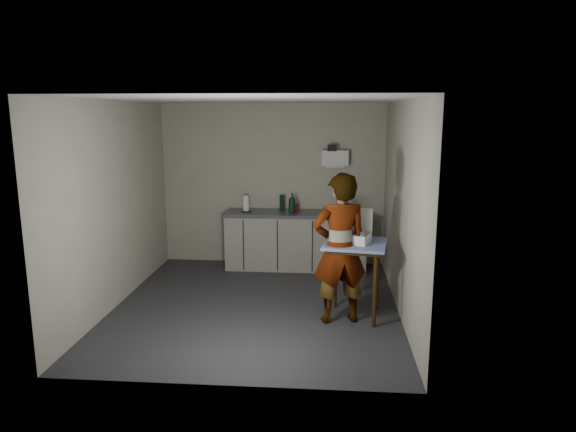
# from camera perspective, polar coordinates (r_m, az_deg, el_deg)

# --- Properties ---
(ground) EXTENTS (4.00, 4.00, 0.00)m
(ground) POSITION_cam_1_polar(r_m,az_deg,el_deg) (6.75, -3.50, -9.88)
(ground) COLOR #2B2A30
(ground) RESTS_ON ground
(wall_back) EXTENTS (3.60, 0.02, 2.60)m
(wall_back) POSITION_cam_1_polar(r_m,az_deg,el_deg) (8.34, -1.71, 3.49)
(wall_back) COLOR #AFAB99
(wall_back) RESTS_ON ground
(wall_right) EXTENTS (0.02, 4.00, 2.60)m
(wall_right) POSITION_cam_1_polar(r_m,az_deg,el_deg) (6.39, 12.46, 0.80)
(wall_right) COLOR #AFAB99
(wall_right) RESTS_ON ground
(wall_left) EXTENTS (0.02, 4.00, 2.60)m
(wall_left) POSITION_cam_1_polar(r_m,az_deg,el_deg) (6.88, -18.57, 1.21)
(wall_left) COLOR #AFAB99
(wall_left) RESTS_ON ground
(ceiling) EXTENTS (3.60, 4.00, 0.01)m
(ceiling) POSITION_cam_1_polar(r_m,az_deg,el_deg) (6.29, -3.79, 12.73)
(ceiling) COLOR silver
(ceiling) RESTS_ON wall_back
(kitchen_counter) EXTENTS (2.24, 0.62, 0.91)m
(kitchen_counter) POSITION_cam_1_polar(r_m,az_deg,el_deg) (8.19, 0.89, -2.88)
(kitchen_counter) COLOR black
(kitchen_counter) RESTS_ON ground
(wall_shelf) EXTENTS (0.42, 0.18, 0.37)m
(wall_shelf) POSITION_cam_1_polar(r_m,az_deg,el_deg) (8.18, 5.24, 6.44)
(wall_shelf) COLOR white
(wall_shelf) RESTS_ON ground
(side_table) EXTENTS (0.82, 0.82, 0.93)m
(side_table) POSITION_cam_1_polar(r_m,az_deg,el_deg) (6.19, 7.44, -4.01)
(side_table) COLOR #3C260D
(side_table) RESTS_ON ground
(standing_man) EXTENTS (0.74, 0.58, 1.79)m
(standing_man) POSITION_cam_1_polar(r_m,az_deg,el_deg) (6.01, 5.77, -3.63)
(standing_man) COLOR #B2A593
(standing_man) RESTS_ON ground
(soap_bottle) EXTENTS (0.16, 0.16, 0.31)m
(soap_bottle) POSITION_cam_1_polar(r_m,az_deg,el_deg) (8.00, 0.45, 1.45)
(soap_bottle) COLOR black
(soap_bottle) RESTS_ON kitchen_counter
(soda_can) EXTENTS (0.07, 0.07, 0.12)m
(soda_can) POSITION_cam_1_polar(r_m,az_deg,el_deg) (8.13, 0.92, 0.94)
(soda_can) COLOR red
(soda_can) RESTS_ON kitchen_counter
(dark_bottle) EXTENTS (0.08, 0.08, 0.26)m
(dark_bottle) POSITION_cam_1_polar(r_m,az_deg,el_deg) (8.13, -0.68, 1.45)
(dark_bottle) COLOR black
(dark_bottle) RESTS_ON kitchen_counter
(paper_towel) EXTENTS (0.15, 0.15, 0.26)m
(paper_towel) POSITION_cam_1_polar(r_m,az_deg,el_deg) (8.13, -4.69, 1.35)
(paper_towel) COLOR black
(paper_towel) RESTS_ON kitchen_counter
(dish_rack) EXTENTS (0.37, 0.28, 0.26)m
(dish_rack) POSITION_cam_1_polar(r_m,az_deg,el_deg) (8.02, 6.56, 0.71)
(dish_rack) COLOR silver
(dish_rack) RESTS_ON kitchen_counter
(bakery_box) EXTENTS (0.37, 0.37, 0.40)m
(bakery_box) POSITION_cam_1_polar(r_m,az_deg,el_deg) (6.14, 7.73, -2.14)
(bakery_box) COLOR white
(bakery_box) RESTS_ON side_table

